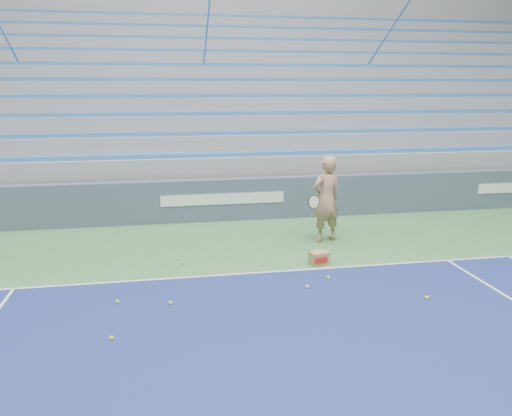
% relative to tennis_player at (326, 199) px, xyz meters
% --- Properties ---
extents(sponsor_barrier, '(30.00, 0.32, 1.10)m').
position_rel_tennis_player_xyz_m(sponsor_barrier, '(-2.09, 2.25, -0.42)').
color(sponsor_barrier, '#404E62').
rests_on(sponsor_barrier, ground).
extents(bleachers, '(31.00, 9.15, 7.30)m').
position_rel_tennis_player_xyz_m(bleachers, '(-2.09, 7.96, 1.38)').
color(bleachers, gray).
rests_on(bleachers, ground).
extents(tennis_player, '(1.01, 0.94, 1.95)m').
position_rel_tennis_player_xyz_m(tennis_player, '(0.00, 0.00, 0.00)').
color(tennis_player, tan).
rests_on(tennis_player, ground).
extents(ball_box, '(0.39, 0.33, 0.26)m').
position_rel_tennis_player_xyz_m(ball_box, '(-0.60, -1.48, -0.84)').
color(ball_box, '#9A794A').
rests_on(ball_box, ground).
extents(tennis_ball_0, '(0.07, 0.07, 0.07)m').
position_rel_tennis_player_xyz_m(tennis_ball_0, '(-3.53, -2.88, -0.94)').
color(tennis_ball_0, '#C7E82F').
rests_on(tennis_ball_0, ground).
extents(tennis_ball_1, '(0.07, 0.07, 0.07)m').
position_rel_tennis_player_xyz_m(tennis_ball_1, '(-4.34, -3.91, -0.94)').
color(tennis_ball_1, '#C7E82F').
rests_on(tennis_ball_1, ground).
extents(tennis_ball_2, '(0.07, 0.07, 0.07)m').
position_rel_tennis_player_xyz_m(tennis_ball_2, '(-0.67, -2.28, -0.94)').
color(tennis_ball_2, '#C7E82F').
rests_on(tennis_ball_2, ground).
extents(tennis_ball_3, '(0.07, 0.07, 0.07)m').
position_rel_tennis_player_xyz_m(tennis_ball_3, '(-3.24, -1.00, -0.94)').
color(tennis_ball_3, '#C7E82F').
rests_on(tennis_ball_3, ground).
extents(tennis_ball_4, '(0.07, 0.07, 0.07)m').
position_rel_tennis_player_xyz_m(tennis_ball_4, '(0.66, -3.42, -0.94)').
color(tennis_ball_4, '#C7E82F').
rests_on(tennis_ball_4, ground).
extents(tennis_ball_5, '(0.07, 0.07, 0.07)m').
position_rel_tennis_player_xyz_m(tennis_ball_5, '(0.09, -1.84, -0.94)').
color(tennis_ball_5, '#C7E82F').
rests_on(tennis_ball_5, ground).
extents(tennis_ball_6, '(0.07, 0.07, 0.07)m').
position_rel_tennis_player_xyz_m(tennis_ball_6, '(-1.16, -2.62, -0.94)').
color(tennis_ball_6, '#C7E82F').
rests_on(tennis_ball_6, ground).
extents(tennis_ball_7, '(0.07, 0.07, 0.07)m').
position_rel_tennis_player_xyz_m(tennis_ball_7, '(-4.37, -2.68, -0.94)').
color(tennis_ball_7, '#C7E82F').
rests_on(tennis_ball_7, ground).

